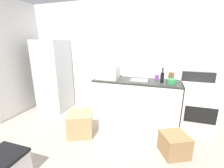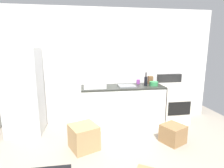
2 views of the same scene
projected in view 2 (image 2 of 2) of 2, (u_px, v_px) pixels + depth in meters
The scene contains 13 objects.
ground_plane at pixel (119, 155), 3.05m from camera, with size 6.00×6.00×0.00m, color #9E9384.
wall_back at pixel (107, 67), 4.29m from camera, with size 5.00×0.10×2.60m, color silver.
kitchen_counter at pixel (122, 106), 4.17m from camera, with size 1.80×0.60×0.90m.
refrigerator at pixel (24, 92), 3.73m from camera, with size 0.68×0.66×1.74m, color silver.
stove_oven at pixel (173, 102), 4.35m from camera, with size 0.60×0.61×1.10m.
microwave at pixel (95, 81), 3.91m from camera, with size 0.46×0.34×0.27m, color white.
sink_basin at pixel (127, 86), 4.02m from camera, with size 0.36×0.32×0.03m, color slate.
wine_bottle at pixel (146, 81), 4.10m from camera, with size 0.07×0.07×0.30m.
coffee_mug at pixel (138, 82), 4.31m from camera, with size 0.08×0.08×0.10m, color purple.
knife_block at pixel (150, 80), 4.32m from camera, with size 0.10×0.10×0.18m, color brown.
mixing_bowl at pixel (154, 84), 4.12m from camera, with size 0.19×0.19×0.09m, color #338C4C.
cardboard_box_large at pixel (84, 137), 3.22m from camera, with size 0.43×0.45×0.43m, color tan.
cardboard_box_medium at pixel (173, 134), 3.43m from camera, with size 0.37×0.37×0.34m, color olive.
Camera 2 is at (-0.54, -2.70, 1.77)m, focal length 29.63 mm.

